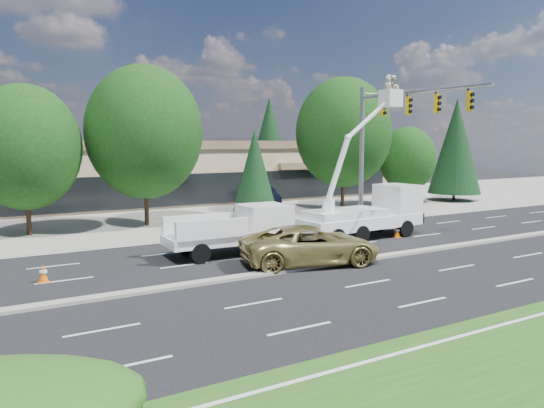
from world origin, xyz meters
TOP-DOWN VIEW (x-y plane):
  - ground at (0.00, 0.00)m, footprint 140.00×140.00m
  - concrete_apron at (0.00, 20.00)m, footprint 140.00×22.00m
  - road_median at (0.00, 0.00)m, footprint 120.00×0.55m
  - strip_mall at (0.00, 29.97)m, footprint 50.40×15.40m
  - tree_front_c at (-10.00, 15.00)m, footprint 6.29×6.29m
  - tree_front_d at (-3.00, 15.00)m, footprint 7.42×7.42m
  - tree_front_e at (5.00, 15.00)m, footprint 3.20×3.20m
  - tree_front_f at (13.00, 15.00)m, footprint 7.56×7.56m
  - tree_front_g at (20.00, 15.00)m, footprint 4.85×4.85m
  - tree_front_h at (26.00, 15.00)m, footprint 4.73×4.73m
  - tree_back_b at (-4.00, 42.00)m, footprint 5.27×5.27m
  - tree_back_c at (10.00, 42.00)m, footprint 4.56×4.56m
  - tree_back_d at (22.00, 42.00)m, footprint 5.69×5.69m
  - signal_mast at (10.03, 7.04)m, footprint 2.76×10.16m
  - utility_pickup at (-1.90, 4.18)m, footprint 6.17×2.60m
  - bucket_truck at (6.71, 4.43)m, footprint 7.76×2.83m
  - traffic_cone_a at (-10.73, 3.37)m, footprint 0.40×0.40m
  - traffic_cone_b at (-1.48, 3.74)m, footprint 0.40×0.40m
  - traffic_cone_c at (-0.24, 3.97)m, footprint 0.40×0.40m
  - traffic_cone_d at (7.98, 3.57)m, footprint 0.40×0.40m
  - minivan at (-0.05, 0.60)m, footprint 6.76×4.29m
  - parked_car_east at (9.33, 21.00)m, footprint 2.45×4.65m

SIDE VIEW (x-z plane):
  - ground at x=0.00m, z-range 0.00..0.00m
  - concrete_apron at x=0.00m, z-range 0.00..0.01m
  - road_median at x=0.00m, z-range 0.00..0.12m
  - traffic_cone_a at x=-10.73m, z-range -0.01..0.69m
  - traffic_cone_b at x=-1.48m, z-range -0.01..0.69m
  - traffic_cone_c at x=-0.24m, z-range -0.01..0.69m
  - traffic_cone_d at x=7.98m, z-range -0.01..0.69m
  - parked_car_east at x=9.33m, z-range 0.00..1.46m
  - minivan at x=-0.05m, z-range 0.00..1.74m
  - utility_pickup at x=-1.90m, z-range -0.21..2.13m
  - bucket_truck at x=6.71m, z-range -2.64..6.55m
  - strip_mall at x=0.00m, z-range 0.08..5.58m
  - tree_front_e at x=5.00m, z-range 0.23..6.54m
  - tree_front_g at x=20.00m, z-range 0.57..7.29m
  - tree_back_c at x=10.00m, z-range 0.33..9.32m
  - tree_front_h at x=26.00m, z-range 0.34..9.67m
  - tree_front_c at x=-10.00m, z-range 0.74..9.48m
  - tree_back_b at x=-4.00m, z-range 0.38..10.76m
  - tree_back_d at x=22.00m, z-range 0.41..11.63m
  - tree_front_d at x=-3.00m, z-range 0.88..11.17m
  - signal_mast at x=10.03m, z-range 1.56..10.56m
  - tree_front_f at x=13.00m, z-range 0.89..11.38m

